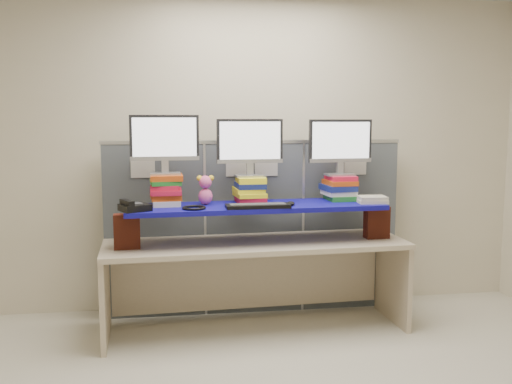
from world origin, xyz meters
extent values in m
cube|color=beige|center=(0.00, 0.00, 1.40)|extent=(5.00, 4.00, 2.80)
cube|color=#474E54|center=(-0.87, 1.78, 0.75)|extent=(0.85, 0.05, 1.50)
cube|color=#474E54|center=(0.00, 1.78, 0.75)|extent=(0.85, 0.05, 1.50)
cube|color=#474E54|center=(0.87, 1.78, 0.75)|extent=(0.85, 0.05, 1.50)
cube|color=silver|center=(0.00, 1.78, 1.51)|extent=(2.60, 0.06, 0.03)
cube|color=beige|center=(-0.95, 1.75, 1.30)|extent=(0.20, 0.00, 0.16)
cube|color=beige|center=(-0.15, 1.75, 1.30)|extent=(0.20, 0.00, 0.16)
cube|color=beige|center=(0.10, 1.75, 1.30)|extent=(0.20, 0.00, 0.16)
cube|color=beige|center=(0.90, 1.75, 1.30)|extent=(0.20, 0.00, 0.16)
cube|color=#C2B194|center=(-0.05, 1.33, 0.71)|extent=(2.45, 0.82, 0.04)
cube|color=#C2B194|center=(-1.24, 1.27, 0.35)|extent=(0.07, 0.65, 0.69)
cube|color=#C2B194|center=(1.13, 1.39, 0.35)|extent=(0.07, 0.65, 0.69)
cube|color=maroon|center=(-1.05, 1.23, 0.87)|extent=(0.20, 0.12, 0.27)
cube|color=maroon|center=(0.95, 1.33, 0.87)|extent=(0.20, 0.12, 0.27)
cube|color=#0D0978|center=(-0.05, 1.33, 1.02)|extent=(2.06, 0.61, 0.04)
cube|color=silver|center=(-0.76, 1.40, 1.06)|extent=(0.23, 0.29, 0.04)
cube|color=#C14812|center=(-0.76, 1.42, 1.10)|extent=(0.25, 0.30, 0.05)
cube|color=red|center=(-0.76, 1.40, 1.14)|extent=(0.24, 0.29, 0.04)
cube|color=red|center=(-0.77, 1.42, 1.18)|extent=(0.22, 0.30, 0.04)
cube|color=#1E7425|center=(-0.76, 1.41, 1.22)|extent=(0.25, 0.30, 0.03)
cube|color=#C14812|center=(-0.75, 1.41, 1.26)|extent=(0.26, 0.30, 0.04)
cube|color=red|center=(-0.08, 1.44, 1.06)|extent=(0.24, 0.28, 0.05)
cube|color=yellow|center=(-0.09, 1.44, 1.10)|extent=(0.26, 0.31, 0.03)
cube|color=yellow|center=(-0.10, 1.45, 1.14)|extent=(0.24, 0.30, 0.04)
cube|color=navy|center=(-0.08, 1.44, 1.18)|extent=(0.24, 0.28, 0.04)
cube|color=yellow|center=(-0.08, 1.44, 1.22)|extent=(0.22, 0.27, 0.05)
cube|color=#1E7425|center=(0.69, 1.47, 1.06)|extent=(0.24, 0.27, 0.04)
cube|color=silver|center=(0.67, 1.48, 1.10)|extent=(0.26, 0.28, 0.04)
cube|color=navy|center=(0.67, 1.49, 1.14)|extent=(0.27, 0.31, 0.05)
cube|color=#C14812|center=(0.68, 1.48, 1.18)|extent=(0.25, 0.29, 0.04)
cube|color=red|center=(0.69, 1.49, 1.22)|extent=(0.22, 0.27, 0.04)
cube|color=#9A999E|center=(-0.76, 1.41, 1.28)|extent=(0.24, 0.16, 0.02)
cube|color=#9A999E|center=(-0.76, 1.41, 1.34)|extent=(0.06, 0.05, 0.10)
cube|color=black|center=(-0.76, 1.41, 1.57)|extent=(0.54, 0.06, 0.35)
cube|color=white|center=(-0.76, 1.39, 1.57)|extent=(0.49, 0.03, 0.31)
cube|color=#9A999E|center=(-0.08, 1.44, 1.25)|extent=(0.24, 0.16, 0.02)
cube|color=#9A999E|center=(-0.08, 1.44, 1.31)|extent=(0.06, 0.05, 0.10)
cube|color=black|center=(-0.08, 1.44, 1.53)|extent=(0.54, 0.06, 0.35)
cube|color=white|center=(-0.08, 1.42, 1.53)|extent=(0.49, 0.03, 0.31)
cube|color=#9A999E|center=(0.68, 1.48, 1.25)|extent=(0.24, 0.16, 0.02)
cube|color=#9A999E|center=(0.68, 1.48, 1.31)|extent=(0.06, 0.05, 0.10)
cube|color=black|center=(0.68, 1.48, 1.53)|extent=(0.54, 0.06, 0.35)
cube|color=white|center=(0.68, 1.46, 1.53)|extent=(0.49, 0.03, 0.31)
cube|color=black|center=(-0.06, 1.16, 1.05)|extent=(0.50, 0.18, 0.03)
cube|color=#303133|center=(-0.06, 1.16, 1.07)|extent=(0.43, 0.12, 0.00)
ellipsoid|color=black|center=(0.21, 1.25, 1.05)|extent=(0.06, 0.11, 0.03)
cube|color=black|center=(-0.98, 1.14, 1.06)|extent=(0.26, 0.25, 0.05)
cube|color=#303133|center=(-0.98, 1.14, 1.09)|extent=(0.13, 0.13, 0.01)
cube|color=black|center=(-1.04, 1.11, 1.10)|extent=(0.12, 0.18, 0.04)
torus|color=black|center=(-0.55, 1.16, 1.05)|extent=(0.22, 0.22, 0.02)
ellipsoid|color=#E45695|center=(-0.45, 1.38, 1.10)|extent=(0.11, 0.10, 0.13)
sphere|color=#E45695|center=(-0.45, 1.38, 1.22)|extent=(0.10, 0.10, 0.10)
sphere|color=yellow|center=(-0.49, 1.38, 1.25)|extent=(0.04, 0.04, 0.04)
sphere|color=yellow|center=(-0.40, 1.38, 1.25)|extent=(0.04, 0.04, 0.04)
cube|color=beige|center=(0.89, 1.28, 1.05)|extent=(0.24, 0.19, 0.03)
cube|color=beige|center=(0.89, 1.28, 1.08)|extent=(0.23, 0.19, 0.03)
camera|label=1|loc=(-0.70, -3.10, 1.71)|focal=40.00mm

